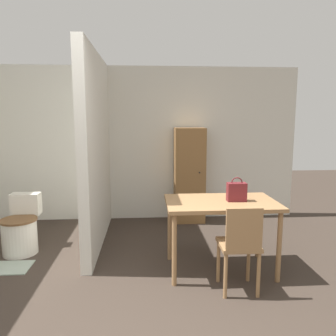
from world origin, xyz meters
name	(u,v)px	position (x,y,z in m)	size (l,w,h in m)	color
wall_back	(131,144)	(0.00, 3.33, 1.25)	(5.51, 0.12, 2.50)	silver
partition_wall	(96,151)	(-0.40, 2.25, 1.25)	(0.12, 2.03, 2.50)	silver
dining_table	(221,209)	(1.06, 1.28, 0.70)	(1.20, 0.74, 0.79)	#997047
wooden_chair	(240,244)	(1.14, 0.79, 0.49)	(0.38, 0.38, 0.88)	#997047
toilet	(21,230)	(-1.33, 1.94, 0.29)	(0.44, 0.59, 0.70)	silver
handbag	(237,192)	(1.22, 1.27, 0.89)	(0.20, 0.10, 0.26)	maroon
wooden_cabinet	(189,175)	(0.95, 3.06, 0.76)	(0.48, 0.40, 1.52)	brown
bath_mat	(7,268)	(-1.33, 1.47, 0.01)	(0.51, 0.36, 0.01)	#99A899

